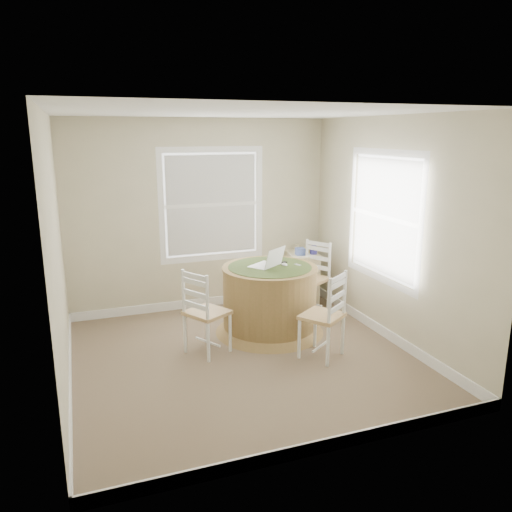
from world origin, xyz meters
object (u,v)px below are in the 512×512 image
chair_right (311,279)px  corner_chest (302,277)px  round_table (270,297)px  laptop (267,264)px  chair_near (322,316)px  chair_left (207,312)px

chair_right → corner_chest: size_ratio=1.31×
round_table → laptop: size_ratio=2.79×
round_table → chair_near: chair_near is taller
chair_left → corner_chest: chair_left is taller
chair_right → chair_near: bearing=-51.4°
chair_near → round_table: bearing=-107.7°
chair_left → corner_chest: size_ratio=1.31×
chair_near → corner_chest: bearing=-144.1°
round_table → chair_right: 0.91m
chair_left → laptop: size_ratio=1.98×
round_table → laptop: 0.42m
chair_left → chair_near: (1.15, -0.53, 0.00)m
chair_near → chair_right: size_ratio=1.00×
chair_right → corner_chest: (0.09, 0.46, -0.11)m
chair_left → chair_near: size_ratio=1.00×
chair_left → round_table: bearing=-100.3°
corner_chest → chair_right: bearing=-93.4°
corner_chest → laptop: bearing=-127.6°
round_table → chair_near: 0.90m
chair_right → laptop: 0.99m
chair_left → laptop: 1.00m
round_table → chair_right: size_ratio=1.41×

